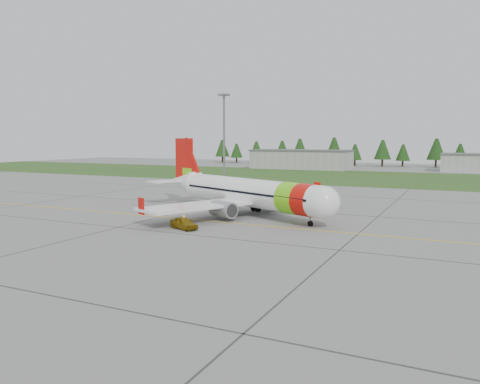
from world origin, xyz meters
The scene contains 9 objects.
ground centered at (0.00, 0.00, 0.00)m, with size 320.00×320.00×0.00m, color gray.
aircraft centered at (-6.03, 14.67, 2.88)m, with size 31.24×29.65×9.99m.
follow_me_car centered at (-7.85, 2.40, 1.91)m, with size 1.54×1.30×3.82m, color gold.
service_van centered at (-39.91, 56.66, 2.34)m, with size 1.63×1.54×4.69m, color silver.
grass_strip centered at (0.00, 82.00, 0.01)m, with size 320.00×50.00×0.03m, color #30561E.
taxi_guideline centered at (0.00, 8.00, 0.01)m, with size 120.00×0.25×0.02m, color gold.
hangar_west centered at (-30.00, 110.00, 3.00)m, with size 32.00×14.00×6.00m, color #A8A8A3.
floodlight_mast centered at (-32.00, 58.00, 10.00)m, with size 0.50×0.50×20.00m, color slate.
treeline centered at (0.00, 138.00, 5.00)m, with size 160.00×8.00×10.00m, color #1C3F14, non-canonical shape.
Camera 1 is at (19.72, -40.54, 9.82)m, focal length 35.00 mm.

